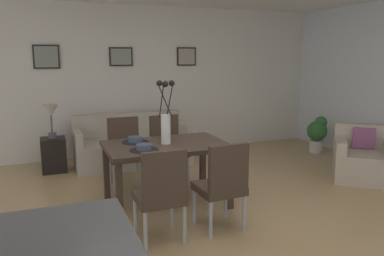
{
  "coord_description": "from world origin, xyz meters",
  "views": [
    {
      "loc": [
        -1.48,
        -3.47,
        1.76
      ],
      "look_at": [
        0.17,
        0.71,
        0.9
      ],
      "focal_mm": 35.93,
      "sensor_mm": 36.0,
      "label": 1
    }
  ],
  "objects_px": {
    "dining_chair_far_right": "(167,145)",
    "centerpiece_vase": "(166,120)",
    "table_lamp": "(51,114)",
    "dining_table": "(166,151)",
    "framed_picture_right": "(187,57)",
    "framed_picture_center": "(121,57)",
    "dining_chair_far_left": "(223,182)",
    "sofa": "(132,147)",
    "bowl_near_left": "(144,147)",
    "armchair": "(363,159)",
    "potted_plant": "(317,132)",
    "bowl_near_right": "(135,139)",
    "side_table": "(54,155)",
    "dining_chair_near_left": "(161,191)",
    "framed_picture_left": "(46,57)",
    "dining_chair_near_right": "(125,148)"
  },
  "relations": [
    {
      "from": "dining_chair_far_right",
      "to": "centerpiece_vase",
      "type": "relative_size",
      "value": 1.25
    },
    {
      "from": "dining_chair_near_left",
      "to": "framed_picture_center",
      "type": "height_order",
      "value": "framed_picture_center"
    },
    {
      "from": "side_table",
      "to": "framed_picture_right",
      "type": "relative_size",
      "value": 1.44
    },
    {
      "from": "framed_picture_center",
      "to": "framed_picture_right",
      "type": "xyz_separation_m",
      "value": [
        1.2,
        0.0,
        -0.0
      ]
    },
    {
      "from": "centerpiece_vase",
      "to": "framed_picture_right",
      "type": "distance_m",
      "value": 2.84
    },
    {
      "from": "framed_picture_center",
      "to": "potted_plant",
      "type": "distance_m",
      "value": 3.76
    },
    {
      "from": "framed_picture_center",
      "to": "dining_chair_near_right",
      "type": "bearing_deg",
      "value": -100.86
    },
    {
      "from": "dining_table",
      "to": "dining_chair_far_right",
      "type": "xyz_separation_m",
      "value": [
        0.29,
        0.85,
        -0.14
      ]
    },
    {
      "from": "dining_table",
      "to": "potted_plant",
      "type": "height_order",
      "value": "dining_table"
    },
    {
      "from": "bowl_near_left",
      "to": "table_lamp",
      "type": "distance_m",
      "value": 2.27
    },
    {
      "from": "dining_table",
      "to": "armchair",
      "type": "height_order",
      "value": "armchair"
    },
    {
      "from": "table_lamp",
      "to": "armchair",
      "type": "xyz_separation_m",
      "value": [
        4.13,
        -2.0,
        -0.61
      ]
    },
    {
      "from": "centerpiece_vase",
      "to": "table_lamp",
      "type": "height_order",
      "value": "centerpiece_vase"
    },
    {
      "from": "dining_chair_near_left",
      "to": "framed_picture_center",
      "type": "bearing_deg",
      "value": 84.32
    },
    {
      "from": "dining_table",
      "to": "framed_picture_center",
      "type": "bearing_deg",
      "value": 90.0
    },
    {
      "from": "dining_chair_far_left",
      "to": "dining_chair_far_right",
      "type": "xyz_separation_m",
      "value": [
        -0.03,
        1.72,
        0.0
      ]
    },
    {
      "from": "dining_chair_far_right",
      "to": "bowl_near_left",
      "type": "xyz_separation_m",
      "value": [
        -0.6,
        -1.05,
        0.27
      ]
    },
    {
      "from": "sofa",
      "to": "potted_plant",
      "type": "height_order",
      "value": "sofa"
    },
    {
      "from": "armchair",
      "to": "potted_plant",
      "type": "relative_size",
      "value": 1.68
    },
    {
      "from": "armchair",
      "to": "dining_chair_near_right",
      "type": "bearing_deg",
      "value": 163.0
    },
    {
      "from": "dining_chair_near_left",
      "to": "potted_plant",
      "type": "bearing_deg",
      "value": 31.57
    },
    {
      "from": "dining_chair_near_right",
      "to": "dining_table",
      "type": "bearing_deg",
      "value": -70.59
    },
    {
      "from": "armchair",
      "to": "potted_plant",
      "type": "distance_m",
      "value": 1.52
    },
    {
      "from": "dining_chair_near_left",
      "to": "framed_picture_center",
      "type": "xyz_separation_m",
      "value": [
        0.34,
        3.37,
        1.22
      ]
    },
    {
      "from": "armchair",
      "to": "framed_picture_center",
      "type": "distance_m",
      "value": 4.17
    },
    {
      "from": "armchair",
      "to": "bowl_near_left",
      "type": "bearing_deg",
      "value": -178.38
    },
    {
      "from": "sofa",
      "to": "dining_chair_near_left",
      "type": "bearing_deg",
      "value": -97.07
    },
    {
      "from": "dining_chair_far_right",
      "to": "centerpiece_vase",
      "type": "height_order",
      "value": "centerpiece_vase"
    },
    {
      "from": "dining_table",
      "to": "dining_chair_far_right",
      "type": "height_order",
      "value": "dining_chair_far_right"
    },
    {
      "from": "dining_table",
      "to": "framed_picture_right",
      "type": "distance_m",
      "value": 2.96
    },
    {
      "from": "bowl_near_left",
      "to": "potted_plant",
      "type": "bearing_deg",
      "value": 23.26
    },
    {
      "from": "dining_table",
      "to": "framed_picture_center",
      "type": "distance_m",
      "value": 2.7
    },
    {
      "from": "bowl_near_left",
      "to": "potted_plant",
      "type": "distance_m",
      "value": 3.97
    },
    {
      "from": "bowl_near_right",
      "to": "side_table",
      "type": "relative_size",
      "value": 0.33
    },
    {
      "from": "dining_chair_near_left",
      "to": "side_table",
      "type": "bearing_deg",
      "value": 107.35
    },
    {
      "from": "dining_chair_far_right",
      "to": "potted_plant",
      "type": "relative_size",
      "value": 1.37
    },
    {
      "from": "armchair",
      "to": "potted_plant",
      "type": "xyz_separation_m",
      "value": [
        0.38,
        1.47,
        0.09
      ]
    },
    {
      "from": "framed_picture_center",
      "to": "dining_chair_near_left",
      "type": "bearing_deg",
      "value": -95.68
    },
    {
      "from": "armchair",
      "to": "framed_picture_right",
      "type": "xyz_separation_m",
      "value": [
        -1.73,
        2.6,
        1.44
      ]
    },
    {
      "from": "framed_picture_left",
      "to": "framed_picture_right",
      "type": "xyz_separation_m",
      "value": [
        2.4,
        0.0,
        -0.0
      ]
    },
    {
      "from": "side_table",
      "to": "potted_plant",
      "type": "xyz_separation_m",
      "value": [
        4.52,
        -0.53,
        0.11
      ]
    },
    {
      "from": "framed_picture_center",
      "to": "armchair",
      "type": "bearing_deg",
      "value": -41.52
    },
    {
      "from": "centerpiece_vase",
      "to": "dining_chair_far_right",
      "type": "bearing_deg",
      "value": 71.39
    },
    {
      "from": "dining_chair_far_left",
      "to": "sofa",
      "type": "xyz_separation_m",
      "value": [
        -0.3,
        2.77,
        -0.23
      ]
    },
    {
      "from": "table_lamp",
      "to": "framed_picture_center",
      "type": "bearing_deg",
      "value": 26.42
    },
    {
      "from": "dining_table",
      "to": "framed_picture_center",
      "type": "height_order",
      "value": "framed_picture_center"
    },
    {
      "from": "dining_table",
      "to": "dining_chair_near_right",
      "type": "height_order",
      "value": "dining_chair_near_right"
    },
    {
      "from": "framed_picture_right",
      "to": "side_table",
      "type": "bearing_deg",
      "value": -166.03
    },
    {
      "from": "dining_chair_near_left",
      "to": "centerpiece_vase",
      "type": "xyz_separation_m",
      "value": [
        0.34,
        0.89,
        0.51
      ]
    },
    {
      "from": "dining_chair_near_right",
      "to": "side_table",
      "type": "xyz_separation_m",
      "value": [
        -0.89,
        1.01,
        -0.25
      ]
    }
  ]
}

